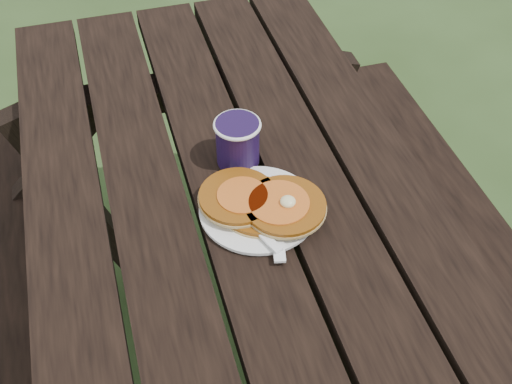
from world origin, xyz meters
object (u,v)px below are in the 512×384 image
object	(u,v)px
picnic_table	(260,384)
coffee_cup	(238,140)
pancake_stack	(263,203)
plate	(258,209)

from	to	relation	value
picnic_table	coffee_cup	xyz separation A→B (m)	(0.04, 0.28, 0.44)
picnic_table	pancake_stack	distance (m)	0.43
picnic_table	plate	xyz separation A→B (m)	(0.04, 0.14, 0.39)
pancake_stack	coffee_cup	xyz separation A→B (m)	(-0.01, 0.15, 0.03)
coffee_cup	pancake_stack	bearing A→B (deg)	-87.28
picnic_table	coffee_cup	world-z (taller)	coffee_cup
picnic_table	plate	size ratio (longest dim) A/B	8.62
picnic_table	pancake_stack	xyz separation A→B (m)	(0.04, 0.13, 0.41)
picnic_table	plate	world-z (taller)	plate
pancake_stack	picnic_table	bearing A→B (deg)	-108.10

